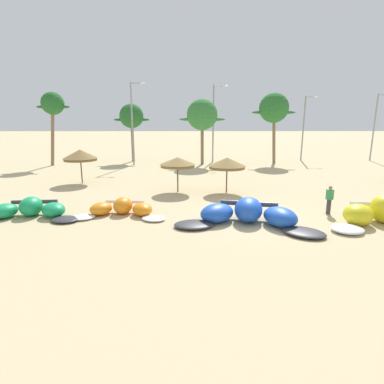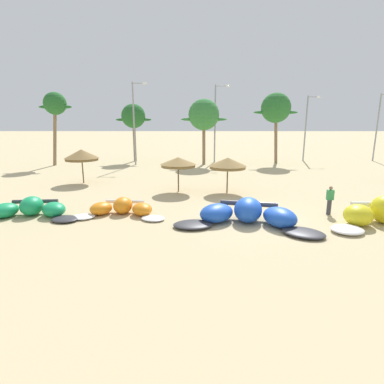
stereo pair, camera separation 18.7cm
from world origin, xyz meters
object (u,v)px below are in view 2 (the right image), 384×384
at_px(kite_left_of_center, 248,215).
at_px(lamppost_west, 135,120).
at_px(kite_left, 122,209).
at_px(beach_umbrella_near_van, 82,155).
at_px(palm_center_left, 276,108).
at_px(beach_umbrella_middle, 178,162).
at_px(person_near_kites, 330,200).
at_px(kite_far_left, 29,210).
at_px(palm_leftmost, 55,105).
at_px(beach_umbrella_near_palms, 228,163).
at_px(palm_left, 133,117).
at_px(lamppost_west_center, 216,120).
at_px(lamppost_east, 379,123).
at_px(lamppost_east_center, 307,125).
at_px(palm_left_of_gap, 204,115).

bearing_deg(kite_left_of_center, lamppost_west, 114.01).
xyz_separation_m(kite_left, beach_umbrella_near_van, (-5.24, 8.90, 2.00)).
bearing_deg(palm_center_left, kite_left_of_center, -107.05).
distance_m(beach_umbrella_middle, lamppost_west, 15.34).
relative_size(person_near_kites, lamppost_west, 0.17).
bearing_deg(beach_umbrella_near_van, kite_far_left, -88.27).
bearing_deg(palm_leftmost, beach_umbrella_near_palms, -37.35).
bearing_deg(palm_center_left, palm_left, 173.78).
distance_m(palm_leftmost, lamppost_west_center, 18.56).
bearing_deg(lamppost_east, palm_center_left, -170.52).
distance_m(kite_far_left, beach_umbrella_middle, 10.13).
bearing_deg(palm_leftmost, lamppost_west_center, 8.77).
height_order(kite_far_left, lamppost_west_center, lamppost_west_center).
distance_m(kite_far_left, lamppost_east_center, 33.88).
distance_m(beach_umbrella_near_palms, person_near_kites, 7.55).
xyz_separation_m(beach_umbrella_near_palms, lamppost_east_center, (12.00, 18.26, 2.42)).
bearing_deg(beach_umbrella_near_van, lamppost_east_center, 32.05).
distance_m(kite_far_left, lamppost_west, 20.79).
distance_m(palm_left, palm_left_of_gap, 9.17).
relative_size(lamppost_west, lamppost_east_center, 1.15).
height_order(kite_left, palm_center_left, palm_center_left).
bearing_deg(kite_left_of_center, beach_umbrella_middle, 117.95).
height_order(beach_umbrella_near_van, lamppost_west, lamppost_west).
bearing_deg(lamppost_west_center, person_near_kites, -77.56).
height_order(beach_umbrella_near_palms, palm_center_left, palm_center_left).
bearing_deg(kite_left, person_near_kites, 0.57).
xyz_separation_m(kite_left, lamppost_east, (27.40, 23.41, 4.39)).
distance_m(kite_left_of_center, palm_leftmost, 28.33).
xyz_separation_m(kite_left, kite_left_of_center, (6.77, -1.53, 0.13)).
xyz_separation_m(kite_far_left, person_near_kites, (16.56, 0.50, 0.42)).
bearing_deg(lamppost_west_center, beach_umbrella_near_van, -132.48).
relative_size(kite_far_left, lamppost_west, 0.65).
relative_size(kite_far_left, lamppost_west_center, 0.65).
bearing_deg(palm_leftmost, kite_left, -59.07).
bearing_deg(lamppost_east, kite_left_of_center, -129.60).
xyz_separation_m(kite_left_of_center, person_near_kites, (4.84, 1.64, 0.33)).
relative_size(kite_far_left, beach_umbrella_near_palms, 2.23).
bearing_deg(palm_left, lamppost_east, 0.76).
height_order(kite_far_left, kite_left, kite_far_left).
height_order(kite_far_left, lamppost_west, lamppost_west).
xyz_separation_m(kite_left, lamppost_west, (-2.70, 19.72, 4.83)).
relative_size(beach_umbrella_near_palms, lamppost_west, 0.29).
bearing_deg(palm_left_of_gap, palm_left, 161.26).
height_order(beach_umbrella_near_van, lamppost_east, lamppost_east).
height_order(kite_left, lamppost_east_center, lamppost_east_center).
distance_m(kite_left, lamppost_east_center, 30.37).
relative_size(beach_umbrella_near_van, lamppost_east_center, 0.35).
distance_m(kite_left_of_center, palm_left_of_gap, 22.26).
distance_m(kite_left, lamppost_east, 36.31).
bearing_deg(kite_far_left, kite_left, 4.46).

